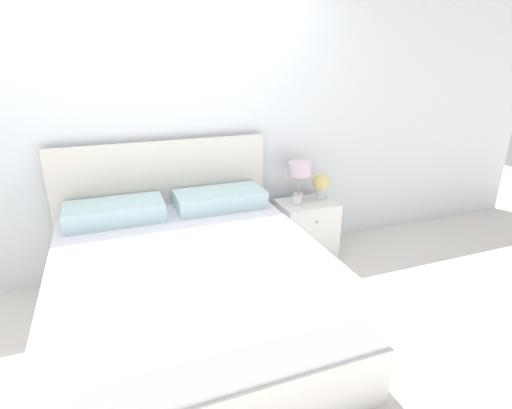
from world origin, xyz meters
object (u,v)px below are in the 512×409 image
object	(u,v)px
bed	(190,285)
table_lamp	(299,172)
nightstand	(306,229)
flower_vase	(321,184)
alarm_clock	(296,201)

from	to	relation	value
bed	table_lamp	size ratio (longest dim) A/B	5.30
bed	table_lamp	bearing A→B (deg)	32.51
nightstand	table_lamp	bearing A→B (deg)	132.52
bed	nightstand	size ratio (longest dim) A/B	3.67
bed	flower_vase	bearing A→B (deg)	27.38
nightstand	flower_vase	xyz separation A→B (m)	(0.16, 0.04, 0.41)
nightstand	table_lamp	xyz separation A→B (m)	(-0.06, 0.06, 0.53)
bed	nightstand	world-z (taller)	bed
nightstand	alarm_clock	xyz separation A→B (m)	(-0.12, -0.03, 0.30)
bed	flower_vase	size ratio (longest dim) A/B	7.87
table_lamp	alarm_clock	bearing A→B (deg)	-124.81
bed	table_lamp	xyz separation A→B (m)	(1.17, 0.75, 0.47)
bed	alarm_clock	size ratio (longest dim) A/B	24.70
nightstand	flower_vase	distance (m)	0.44
alarm_clock	nightstand	bearing A→B (deg)	14.15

